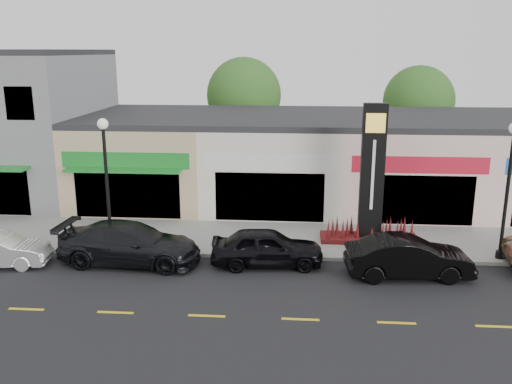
% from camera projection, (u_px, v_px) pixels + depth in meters
% --- Properties ---
extents(ground, '(120.00, 120.00, 0.00)m').
position_uv_depth(ground, '(300.00, 281.00, 20.03)').
color(ground, black).
rests_on(ground, ground).
extents(sidewalk, '(52.00, 4.30, 0.15)m').
position_uv_depth(sidewalk, '(300.00, 239.00, 24.20)').
color(sidewalk, gray).
rests_on(sidewalk, ground).
extents(curb, '(52.00, 0.20, 0.15)m').
position_uv_depth(curb, '(300.00, 258.00, 22.03)').
color(curb, gray).
rests_on(curb, ground).
extents(shop_beige, '(7.00, 10.85, 4.80)m').
position_uv_depth(shop_beige, '(153.00, 155.00, 31.11)').
color(shop_beige, tan).
rests_on(shop_beige, ground).
extents(shop_cream, '(7.00, 10.01, 4.80)m').
position_uv_depth(shop_cream, '(274.00, 157.00, 30.59)').
color(shop_cream, beige).
rests_on(shop_cream, ground).
extents(shop_pink_w, '(7.00, 10.01, 4.80)m').
position_uv_depth(shop_pink_w, '(400.00, 159.00, 30.07)').
color(shop_pink_w, beige).
rests_on(shop_pink_w, ground).
extents(tree_rear_west, '(5.20, 5.20, 7.83)m').
position_uv_depth(tree_rear_west, '(244.00, 95.00, 37.81)').
color(tree_rear_west, '#382619').
rests_on(tree_rear_west, ground).
extents(tree_rear_mid, '(4.80, 4.80, 7.29)m').
position_uv_depth(tree_rear_mid, '(418.00, 101.00, 37.00)').
color(tree_rear_mid, '#382619').
rests_on(tree_rear_mid, ground).
extents(lamp_west_near, '(0.44, 0.44, 5.47)m').
position_uv_depth(lamp_west_near, '(106.00, 171.00, 22.15)').
color(lamp_west_near, black).
rests_on(lamp_west_near, sidewalk).
extents(lamp_east_near, '(0.44, 0.44, 5.47)m').
position_uv_depth(lamp_east_near, '(509.00, 178.00, 20.96)').
color(lamp_east_near, black).
rests_on(lamp_east_near, sidewalk).
extents(pylon_sign, '(4.20, 1.30, 6.00)m').
position_uv_depth(pylon_sign, '(371.00, 194.00, 23.27)').
color(pylon_sign, '#4F0D16').
rests_on(pylon_sign, sidewalk).
extents(car_dark_sedan, '(2.63, 5.76, 1.63)m').
position_uv_depth(car_dark_sedan, '(130.00, 244.00, 21.49)').
color(car_dark_sedan, black).
rests_on(car_dark_sedan, ground).
extents(car_black_sedan, '(2.11, 4.52, 1.50)m').
position_uv_depth(car_black_sedan, '(267.00, 247.00, 21.28)').
color(car_black_sedan, black).
rests_on(car_black_sedan, ground).
extents(car_black_conv, '(1.95, 4.76, 1.53)m').
position_uv_depth(car_black_conv, '(409.00, 257.00, 20.20)').
color(car_black_conv, black).
rests_on(car_black_conv, ground).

